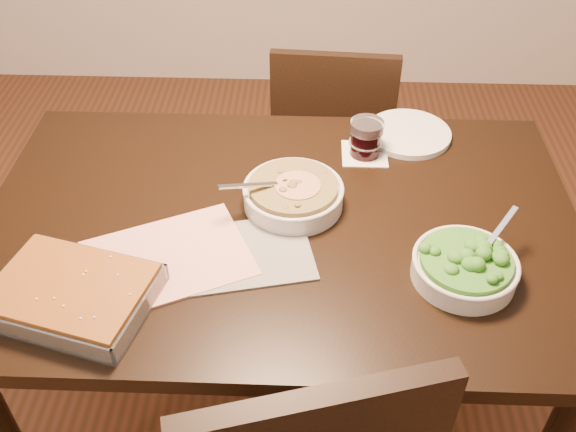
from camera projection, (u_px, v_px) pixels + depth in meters
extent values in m
plane|color=#432713|center=(282.00, 400.00, 1.99)|extent=(4.00, 4.00, 0.00)
cube|color=black|center=(280.00, 226.00, 1.51)|extent=(1.40, 0.90, 0.04)
cube|color=black|center=(280.00, 248.00, 1.56)|extent=(1.26, 0.76, 0.08)
cylinder|color=black|center=(93.00, 231.00, 2.05)|extent=(0.07, 0.07, 0.71)
cylinder|color=black|center=(483.00, 241.00, 2.02)|extent=(0.07, 0.07, 0.71)
cube|color=#C74239|center=(168.00, 259.00, 1.40)|extent=(0.42, 0.37, 0.01)
cube|color=#222128|center=(243.00, 254.00, 1.41)|extent=(0.34, 0.27, 0.01)
cube|color=white|center=(364.00, 154.00, 1.69)|extent=(0.12, 0.12, 0.00)
cylinder|color=silver|center=(293.00, 197.00, 1.52)|extent=(0.24, 0.24, 0.05)
torus|color=silver|center=(293.00, 188.00, 1.51)|extent=(0.24, 0.24, 0.01)
cylinder|color=#3E3011|center=(293.00, 187.00, 1.50)|extent=(0.21, 0.21, 0.02)
cube|color=silver|center=(265.00, 191.00, 1.47)|extent=(0.14, 0.08, 0.05)
cylinder|color=maroon|center=(298.00, 185.00, 1.49)|extent=(0.11, 0.11, 0.00)
cylinder|color=silver|center=(464.00, 270.00, 1.35)|extent=(0.22, 0.22, 0.04)
torus|color=silver|center=(466.00, 261.00, 1.33)|extent=(0.22, 0.22, 0.01)
cylinder|color=#175513|center=(466.00, 260.00, 1.33)|extent=(0.19, 0.19, 0.02)
cube|color=silver|center=(484.00, 238.00, 1.36)|extent=(0.10, 0.12, 0.05)
cube|color=silver|center=(75.00, 302.00, 1.30)|extent=(0.37, 0.31, 0.01)
cube|color=#62360E|center=(72.00, 293.00, 1.28)|extent=(0.35, 0.29, 0.05)
cube|color=silver|center=(100.00, 256.00, 1.37)|extent=(0.31, 0.09, 0.04)
cube|color=silver|center=(40.00, 337.00, 1.21)|extent=(0.31, 0.09, 0.04)
cube|color=silver|center=(142.00, 312.00, 1.25)|extent=(0.07, 0.23, 0.04)
cube|color=silver|center=(6.00, 278.00, 1.32)|extent=(0.07, 0.23, 0.04)
cylinder|color=black|center=(366.00, 142.00, 1.67)|extent=(0.08, 0.08, 0.07)
cylinder|color=silver|center=(367.00, 127.00, 1.64)|extent=(0.09, 0.09, 0.03)
cylinder|color=silver|center=(408.00, 134.00, 1.75)|extent=(0.23, 0.23, 0.02)
cube|color=black|center=(332.00, 142.00, 2.34)|extent=(0.42, 0.42, 0.04)
cylinder|color=black|center=(374.00, 164.00, 2.59)|extent=(0.03, 0.03, 0.39)
cylinder|color=black|center=(373.00, 219.00, 2.34)|extent=(0.03, 0.03, 0.39)
cylinder|color=black|center=(291.00, 159.00, 2.62)|extent=(0.03, 0.03, 0.39)
cylinder|color=black|center=(282.00, 213.00, 2.36)|extent=(0.03, 0.03, 0.39)
cube|color=black|center=(333.00, 115.00, 2.05)|extent=(0.40, 0.06, 0.43)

